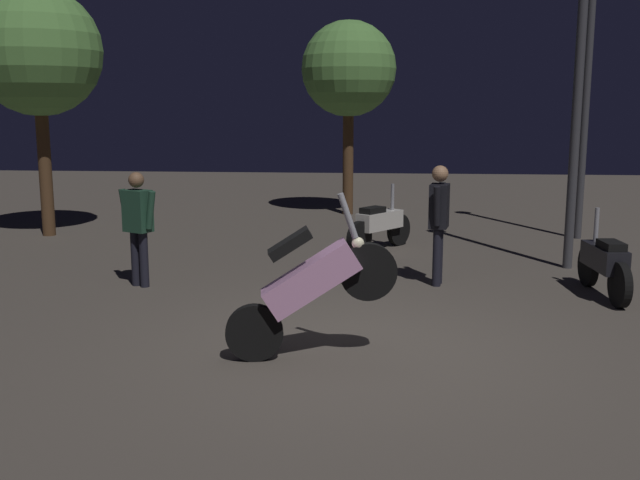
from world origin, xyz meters
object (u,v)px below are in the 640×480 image
object	(u,v)px
person_rider_beside	(138,219)
person_bystander_far	(439,214)
streetlamp_near	(589,43)
streetlamp_far	(582,30)
motorcycle_white_parked_right	(380,225)
motorcycle_pink_foreground	(311,285)
motorcycle_black_parked_left	(604,263)

from	to	relation	value
person_rider_beside	person_bystander_far	xyz separation A→B (m)	(4.06, 0.43, 0.06)
streetlamp_near	streetlamp_far	world-z (taller)	streetlamp_near
streetlamp_near	streetlamp_far	size ratio (longest dim) A/B	1.01
motorcycle_white_parked_right	streetlamp_near	xyz separation A→B (m)	(3.68, 1.44, 3.10)
motorcycle_pink_foreground	motorcycle_white_parked_right	size ratio (longest dim) A/B	1.20
streetlamp_near	streetlamp_far	bearing A→B (deg)	-107.12
motorcycle_pink_foreground	motorcycle_white_parked_right	bearing A→B (deg)	74.02
person_rider_beside	streetlamp_near	distance (m)	8.58
motorcycle_white_parked_right	motorcycle_black_parked_left	bearing A→B (deg)	-97.59
person_bystander_far	streetlamp_near	xyz separation A→B (m)	(2.87, 3.90, 2.56)
motorcycle_pink_foreground	streetlamp_far	bearing A→B (deg)	42.12
motorcycle_black_parked_left	motorcycle_white_parked_right	bearing A→B (deg)	40.54
motorcycle_pink_foreground	motorcycle_white_parked_right	world-z (taller)	motorcycle_pink_foreground
person_bystander_far	streetlamp_far	world-z (taller)	streetlamp_far
motorcycle_black_parked_left	streetlamp_near	distance (m)	5.39
person_bystander_far	motorcycle_white_parked_right	bearing A→B (deg)	-60.31
person_rider_beside	person_bystander_far	bearing A→B (deg)	123.13
motorcycle_pink_foreground	motorcycle_black_parked_left	bearing A→B (deg)	28.11
motorcycle_white_parked_right	streetlamp_near	bearing A→B (deg)	-31.29
motorcycle_black_parked_left	person_bystander_far	distance (m)	2.21
motorcycle_black_parked_left	person_rider_beside	bearing A→B (deg)	85.32
streetlamp_far	motorcycle_black_parked_left	bearing A→B (deg)	-88.73
motorcycle_pink_foreground	person_rider_beside	size ratio (longest dim) A/B	1.06
motorcycle_black_parked_left	streetlamp_near	xyz separation A→B (m)	(0.78, 4.34, 3.10)
motorcycle_pink_foreground	streetlamp_near	size ratio (longest dim) A/B	0.29
motorcycle_black_parked_left	person_bystander_far	xyz separation A→B (m)	(-2.10, 0.44, 0.54)
streetlamp_far	streetlamp_near	bearing A→B (deg)	72.88
motorcycle_pink_foreground	motorcycle_black_parked_left	size ratio (longest dim) A/B	0.99
streetlamp_far	person_bystander_far	bearing A→B (deg)	-148.61
person_bystander_far	streetlamp_far	bearing A→B (deg)	-137.24
streetlamp_near	streetlamp_far	distance (m)	2.76
motorcycle_white_parked_right	streetlamp_far	world-z (taller)	streetlamp_far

